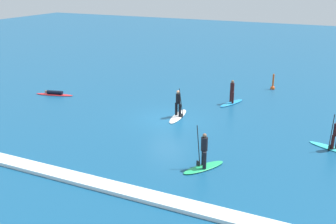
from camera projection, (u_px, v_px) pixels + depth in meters
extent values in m
plane|color=navy|center=(168.00, 119.00, 27.35)|extent=(120.00, 120.00, 0.00)
ellipsoid|color=red|center=(55.00, 95.00, 32.77)|extent=(3.20, 1.32, 0.08)
cylinder|color=black|center=(55.00, 92.00, 32.70)|extent=(1.34, 0.60, 0.30)
sphere|color=brown|center=(46.00, 92.00, 32.85)|extent=(0.26, 0.26, 0.22)
ellipsoid|color=#33C6CC|center=(334.00, 149.00, 22.58)|extent=(2.97, 1.66, 0.07)
cylinder|color=#381414|center=(333.00, 142.00, 22.42)|extent=(0.23, 0.23, 0.77)
cylinder|color=black|center=(332.00, 132.00, 22.18)|extent=(0.13, 0.24, 2.00)
cube|color=black|center=(329.00, 148.00, 22.48)|extent=(0.13, 0.21, 0.32)
ellipsoid|color=#1E8CD1|center=(231.00, 103.00, 30.59)|extent=(1.43, 2.65, 0.10)
cylinder|color=#381414|center=(233.00, 98.00, 30.26)|extent=(0.21, 0.21, 0.83)
cylinder|color=#381414|center=(231.00, 96.00, 30.63)|extent=(0.21, 0.21, 0.83)
cylinder|color=#381414|center=(232.00, 87.00, 30.21)|extent=(0.39, 0.39, 0.66)
sphere|color=brown|center=(233.00, 82.00, 30.06)|extent=(0.27, 0.27, 0.21)
ellipsoid|color=#23B266|center=(204.00, 167.00, 20.40)|extent=(1.82, 2.48, 0.11)
cylinder|color=black|center=(203.00, 157.00, 20.46)|extent=(0.25, 0.25, 0.87)
cylinder|color=black|center=(205.00, 160.00, 20.04)|extent=(0.25, 0.25, 0.87)
cylinder|color=black|center=(204.00, 144.00, 20.00)|extent=(0.46, 0.46, 0.69)
sphere|color=brown|center=(205.00, 135.00, 19.85)|extent=(0.28, 0.28, 0.21)
cylinder|color=black|center=(198.00, 146.00, 20.18)|extent=(0.31, 0.21, 2.09)
cube|color=black|center=(198.00, 164.00, 20.50)|extent=(0.20, 0.15, 0.32)
ellipsoid|color=white|center=(178.00, 116.00, 27.78)|extent=(1.02, 3.10, 0.09)
cylinder|color=black|center=(176.00, 109.00, 27.76)|extent=(0.21, 0.21, 0.87)
cylinder|color=black|center=(180.00, 110.00, 27.49)|extent=(0.21, 0.21, 0.87)
cylinder|color=black|center=(178.00, 99.00, 27.38)|extent=(0.35, 0.35, 0.67)
sphere|color=#A37556|center=(178.00, 92.00, 27.23)|extent=(0.26, 0.26, 0.24)
cylinder|color=black|center=(181.00, 103.00, 27.23)|extent=(0.34, 0.08, 1.97)
cube|color=black|center=(181.00, 116.00, 27.53)|extent=(0.21, 0.08, 0.32)
sphere|color=#E55119|center=(273.00, 88.00, 34.42)|extent=(0.38, 0.38, 0.38)
cylinder|color=#E55119|center=(273.00, 82.00, 34.24)|extent=(0.15, 0.15, 1.30)
cube|color=white|center=(80.00, 179.00, 19.15)|extent=(23.60, 0.90, 0.18)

